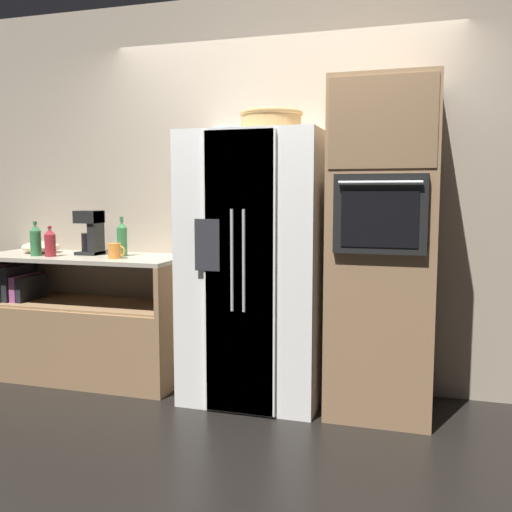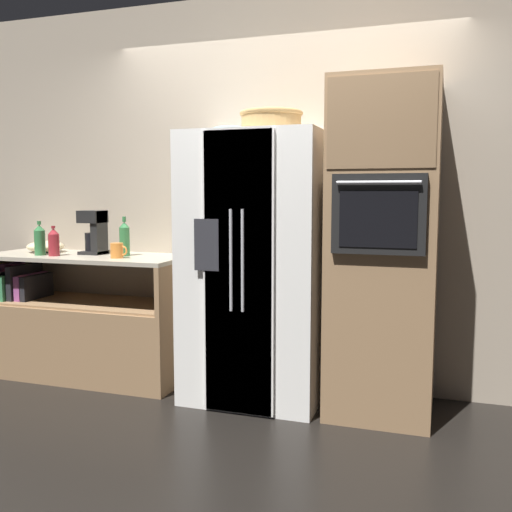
{
  "view_description": "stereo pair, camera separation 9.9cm",
  "coord_description": "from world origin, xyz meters",
  "px_view_note": "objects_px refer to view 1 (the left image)",
  "views": [
    {
      "loc": [
        1.04,
        -3.6,
        1.4
      ],
      "look_at": [
        -0.03,
        -0.06,
        0.99
      ],
      "focal_mm": 40.0,
      "sensor_mm": 36.0,
      "label": 1
    },
    {
      "loc": [
        1.14,
        -3.58,
        1.4
      ],
      "look_at": [
        -0.03,
        -0.06,
        0.99
      ],
      "focal_mm": 40.0,
      "sensor_mm": 36.0,
      "label": 2
    }
  ],
  "objects_px": {
    "wall_oven": "(383,249)",
    "bottle_short": "(36,240)",
    "mug": "(115,251)",
    "mixing_bowl": "(41,247)",
    "refrigerator": "(256,268)",
    "bottle_tall": "(50,242)",
    "fruit_bowl": "(229,130)",
    "bottle_wide": "(122,239)",
    "wicker_basket": "(271,120)",
    "coffee_maker": "(92,231)"
  },
  "relations": [
    {
      "from": "wall_oven",
      "to": "bottle_tall",
      "type": "distance_m",
      "value": 2.39
    },
    {
      "from": "wicker_basket",
      "to": "bottle_tall",
      "type": "xyz_separation_m",
      "value": [
        -1.67,
        -0.04,
        -0.82
      ]
    },
    {
      "from": "mixing_bowl",
      "to": "bottle_tall",
      "type": "bearing_deg",
      "value": -40.49
    },
    {
      "from": "bottle_wide",
      "to": "mug",
      "type": "distance_m",
      "value": 0.17
    },
    {
      "from": "refrigerator",
      "to": "bottle_wide",
      "type": "height_order",
      "value": "refrigerator"
    },
    {
      "from": "refrigerator",
      "to": "wicker_basket",
      "type": "xyz_separation_m",
      "value": [
        0.12,
        -0.05,
        0.96
      ]
    },
    {
      "from": "refrigerator",
      "to": "bottle_short",
      "type": "distance_m",
      "value": 1.69
    },
    {
      "from": "fruit_bowl",
      "to": "mixing_bowl",
      "type": "xyz_separation_m",
      "value": [
        -1.58,
        0.05,
        -0.85
      ]
    },
    {
      "from": "refrigerator",
      "to": "bottle_wide",
      "type": "xyz_separation_m",
      "value": [
        -1.05,
        0.08,
        0.16
      ]
    },
    {
      "from": "fruit_bowl",
      "to": "bottle_short",
      "type": "distance_m",
      "value": 1.67
    },
    {
      "from": "refrigerator",
      "to": "bottle_tall",
      "type": "height_order",
      "value": "refrigerator"
    },
    {
      "from": "mixing_bowl",
      "to": "mug",
      "type": "bearing_deg",
      "value": -13.42
    },
    {
      "from": "refrigerator",
      "to": "bottle_tall",
      "type": "xyz_separation_m",
      "value": [
        -1.55,
        -0.09,
        0.14
      ]
    },
    {
      "from": "refrigerator",
      "to": "fruit_bowl",
      "type": "height_order",
      "value": "fruit_bowl"
    },
    {
      "from": "wall_oven",
      "to": "fruit_bowl",
      "type": "relative_size",
      "value": 8.09
    },
    {
      "from": "wall_oven",
      "to": "fruit_bowl",
      "type": "distance_m",
      "value": 1.31
    },
    {
      "from": "wicker_basket",
      "to": "refrigerator",
      "type": "bearing_deg",
      "value": 158.56
    },
    {
      "from": "refrigerator",
      "to": "mixing_bowl",
      "type": "distance_m",
      "value": 1.79
    },
    {
      "from": "mug",
      "to": "coffee_maker",
      "type": "relative_size",
      "value": 0.39
    },
    {
      "from": "mug",
      "to": "mixing_bowl",
      "type": "xyz_separation_m",
      "value": [
        -0.76,
        0.18,
        -0.01
      ]
    },
    {
      "from": "wall_oven",
      "to": "coffee_maker",
      "type": "bearing_deg",
      "value": 177.51
    },
    {
      "from": "mug",
      "to": "fruit_bowl",
      "type": "bearing_deg",
      "value": 9.15
    },
    {
      "from": "refrigerator",
      "to": "mug",
      "type": "height_order",
      "value": "refrigerator"
    },
    {
      "from": "fruit_bowl",
      "to": "mixing_bowl",
      "type": "distance_m",
      "value": 1.79
    },
    {
      "from": "bottle_short",
      "to": "bottle_wide",
      "type": "relative_size",
      "value": 0.88
    },
    {
      "from": "refrigerator",
      "to": "wall_oven",
      "type": "relative_size",
      "value": 0.86
    },
    {
      "from": "coffee_maker",
      "to": "mug",
      "type": "bearing_deg",
      "value": -30.39
    },
    {
      "from": "wall_oven",
      "to": "mug",
      "type": "bearing_deg",
      "value": -177.45
    },
    {
      "from": "refrigerator",
      "to": "bottle_tall",
      "type": "distance_m",
      "value": 1.56
    },
    {
      "from": "bottle_tall",
      "to": "fruit_bowl",
      "type": "bearing_deg",
      "value": 6.5
    },
    {
      "from": "fruit_bowl",
      "to": "bottle_tall",
      "type": "height_order",
      "value": "fruit_bowl"
    },
    {
      "from": "mug",
      "to": "wicker_basket",
      "type": "bearing_deg",
      "value": 0.99
    },
    {
      "from": "bottle_tall",
      "to": "bottle_wide",
      "type": "height_order",
      "value": "bottle_wide"
    },
    {
      "from": "bottle_wide",
      "to": "bottle_tall",
      "type": "bearing_deg",
      "value": -161.05
    },
    {
      "from": "refrigerator",
      "to": "coffee_maker",
      "type": "xyz_separation_m",
      "value": [
        -1.33,
        0.11,
        0.22
      ]
    },
    {
      "from": "wall_oven",
      "to": "bottle_wide",
      "type": "distance_m",
      "value": 1.89
    },
    {
      "from": "fruit_bowl",
      "to": "coffee_maker",
      "type": "bearing_deg",
      "value": 177.66
    },
    {
      "from": "bottle_short",
      "to": "fruit_bowl",
      "type": "bearing_deg",
      "value": 5.66
    },
    {
      "from": "wall_oven",
      "to": "mixing_bowl",
      "type": "distance_m",
      "value": 2.63
    },
    {
      "from": "refrigerator",
      "to": "bottle_short",
      "type": "relative_size",
      "value": 6.98
    },
    {
      "from": "mug",
      "to": "mixing_bowl",
      "type": "relative_size",
      "value": 0.46
    },
    {
      "from": "bottle_tall",
      "to": "bottle_wide",
      "type": "relative_size",
      "value": 0.77
    },
    {
      "from": "wall_oven",
      "to": "bottle_short",
      "type": "xyz_separation_m",
      "value": [
        -2.52,
        -0.1,
        0.0
      ]
    },
    {
      "from": "fruit_bowl",
      "to": "mug",
      "type": "relative_size",
      "value": 1.97
    },
    {
      "from": "wicker_basket",
      "to": "mixing_bowl",
      "type": "height_order",
      "value": "wicker_basket"
    },
    {
      "from": "bottle_wide",
      "to": "mug",
      "type": "xyz_separation_m",
      "value": [
        0.03,
        -0.15,
        -0.07
      ]
    },
    {
      "from": "fruit_bowl",
      "to": "bottle_wide",
      "type": "xyz_separation_m",
      "value": [
        -0.85,
        0.02,
        -0.76
      ]
    },
    {
      "from": "coffee_maker",
      "to": "bottle_wide",
      "type": "bearing_deg",
      "value": -5.91
    },
    {
      "from": "bottle_wide",
      "to": "bottle_short",
      "type": "bearing_deg",
      "value": -165.38
    },
    {
      "from": "fruit_bowl",
      "to": "bottle_wide",
      "type": "bearing_deg",
      "value": 178.82
    }
  ]
}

